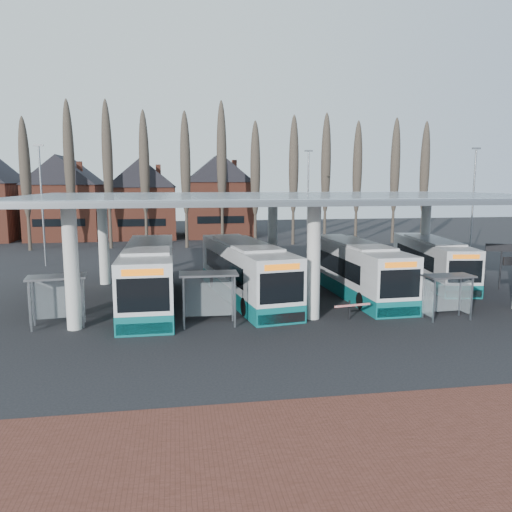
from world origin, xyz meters
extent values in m
plane|color=black|center=(0.00, 0.00, 0.00)|extent=(140.00, 140.00, 0.00)
cube|color=brown|center=(0.00, -12.00, 0.01)|extent=(70.00, 10.00, 0.03)
cylinder|color=silver|center=(-12.00, 2.50, 3.00)|extent=(0.70, 0.70, 6.00)
cylinder|color=silver|center=(-12.00, 13.50, 3.00)|extent=(0.70, 0.70, 6.00)
cylinder|color=silver|center=(0.00, 2.50, 3.00)|extent=(0.70, 0.70, 6.00)
cylinder|color=silver|center=(0.00, 13.50, 3.00)|extent=(0.70, 0.70, 6.00)
cylinder|color=silver|center=(12.00, 13.50, 3.00)|extent=(0.70, 0.70, 6.00)
cube|color=gray|center=(0.00, 8.00, 6.25)|extent=(32.00, 16.00, 0.12)
cube|color=silver|center=(0.00, 8.00, 6.32)|extent=(31.50, 15.50, 0.04)
cone|color=#473D33|center=(-22.00, 33.00, 7.25)|extent=(0.36, 0.36, 14.50)
ellipsoid|color=#473D33|center=(-22.00, 33.00, 8.99)|extent=(1.10, 1.10, 11.02)
cone|color=#473D33|center=(-18.00, 33.00, 7.25)|extent=(0.36, 0.36, 14.50)
ellipsoid|color=#473D33|center=(-18.00, 33.00, 8.99)|extent=(1.10, 1.10, 11.02)
cone|color=#473D33|center=(-14.00, 33.00, 7.25)|extent=(0.36, 0.36, 14.50)
ellipsoid|color=#473D33|center=(-14.00, 33.00, 8.99)|extent=(1.10, 1.10, 11.02)
cone|color=#473D33|center=(-10.00, 33.00, 7.25)|extent=(0.36, 0.36, 14.50)
ellipsoid|color=#473D33|center=(-10.00, 33.00, 8.99)|extent=(1.10, 1.10, 11.02)
cone|color=#473D33|center=(-6.00, 33.00, 7.25)|extent=(0.36, 0.36, 14.50)
ellipsoid|color=#473D33|center=(-6.00, 33.00, 8.99)|extent=(1.10, 1.10, 11.02)
cone|color=#473D33|center=(-2.00, 33.00, 7.25)|extent=(0.36, 0.36, 14.50)
ellipsoid|color=#473D33|center=(-2.00, 33.00, 8.99)|extent=(1.10, 1.10, 11.02)
cone|color=#473D33|center=(2.00, 33.00, 7.25)|extent=(0.36, 0.36, 14.50)
ellipsoid|color=#473D33|center=(2.00, 33.00, 8.99)|extent=(1.10, 1.10, 11.02)
cone|color=#473D33|center=(6.00, 33.00, 7.25)|extent=(0.36, 0.36, 14.50)
ellipsoid|color=#473D33|center=(6.00, 33.00, 8.99)|extent=(1.10, 1.10, 11.02)
cone|color=#473D33|center=(10.00, 33.00, 7.25)|extent=(0.36, 0.36, 14.50)
ellipsoid|color=#473D33|center=(10.00, 33.00, 8.99)|extent=(1.10, 1.10, 11.02)
cone|color=#473D33|center=(14.00, 33.00, 7.25)|extent=(0.36, 0.36, 14.50)
ellipsoid|color=#473D33|center=(14.00, 33.00, 8.99)|extent=(1.10, 1.10, 11.02)
cone|color=#473D33|center=(18.00, 33.00, 7.25)|extent=(0.36, 0.36, 14.50)
ellipsoid|color=#473D33|center=(18.00, 33.00, 8.99)|extent=(1.10, 1.10, 11.02)
cone|color=#473D33|center=(22.00, 33.00, 7.25)|extent=(0.36, 0.36, 14.50)
ellipsoid|color=#473D33|center=(22.00, 33.00, 8.99)|extent=(1.10, 1.10, 11.02)
cube|color=brown|center=(-20.50, 44.00, 3.50)|extent=(8.00, 10.00, 7.00)
pyramid|color=black|center=(-20.50, 44.00, 10.50)|extent=(8.30, 10.30, 3.50)
cube|color=brown|center=(-11.00, 44.00, 3.50)|extent=(8.00, 10.00, 7.00)
pyramid|color=black|center=(-11.00, 44.00, 10.50)|extent=(8.30, 10.30, 3.50)
cube|color=brown|center=(-1.50, 44.00, 3.50)|extent=(8.00, 10.00, 7.00)
pyramid|color=black|center=(-1.50, 44.00, 10.50)|extent=(8.30, 10.30, 3.50)
cylinder|color=slate|center=(-18.00, 22.00, 5.00)|extent=(0.16, 0.16, 10.00)
cube|color=slate|center=(-18.00, 22.00, 10.10)|extent=(0.80, 0.15, 0.15)
cylinder|color=slate|center=(6.00, 26.00, 5.00)|extent=(0.16, 0.16, 10.00)
cube|color=slate|center=(6.00, 26.00, 10.10)|extent=(0.80, 0.15, 0.15)
cylinder|color=slate|center=(20.00, 20.00, 5.00)|extent=(0.16, 0.16, 10.00)
cube|color=slate|center=(20.00, 20.00, 10.10)|extent=(0.80, 0.15, 0.15)
cube|color=white|center=(-8.60, 7.13, 1.91)|extent=(2.79, 12.78, 2.98)
cube|color=#0C5E5F|center=(-8.60, 7.13, 0.48)|extent=(2.81, 12.80, 0.96)
cube|color=white|center=(-8.60, 7.13, 3.46)|extent=(2.49, 7.67, 0.19)
cube|color=black|center=(-8.60, 7.66, 2.02)|extent=(2.81, 9.21, 1.17)
cube|color=black|center=(-8.56, 0.77, 1.97)|extent=(2.39, 0.08, 1.60)
cube|color=black|center=(-8.63, 13.49, 2.02)|extent=(2.31, 0.08, 1.28)
cube|color=#D8610C|center=(-8.56, 0.77, 3.03)|extent=(1.90, 0.06, 0.32)
cube|color=black|center=(-8.56, 0.78, 0.37)|extent=(2.58, 0.10, 0.53)
cylinder|color=black|center=(-9.80, 3.08, 0.51)|extent=(0.30, 1.02, 1.02)
cylinder|color=black|center=(-7.34, 3.09, 0.51)|extent=(0.30, 1.02, 1.02)
cylinder|color=black|center=(-9.85, 10.84, 0.51)|extent=(0.30, 1.02, 1.02)
cylinder|color=black|center=(-7.39, 10.86, 0.51)|extent=(0.30, 1.02, 1.02)
cube|color=white|center=(-2.83, 7.64, 1.88)|extent=(4.52, 12.76, 2.92)
cube|color=#0C5E5F|center=(-2.83, 7.64, 0.47)|extent=(4.55, 12.79, 0.94)
cube|color=white|center=(-2.83, 7.64, 3.39)|extent=(3.50, 7.78, 0.19)
cube|color=black|center=(-2.91, 8.15, 1.98)|extent=(4.03, 9.31, 1.15)
cube|color=black|center=(-1.89, 1.48, 1.93)|extent=(2.32, 0.42, 1.56)
cube|color=black|center=(-3.78, 13.79, 1.98)|extent=(2.24, 0.40, 1.25)
cube|color=#D8610C|center=(-1.89, 1.48, 2.97)|extent=(1.85, 0.33, 0.31)
cube|color=black|center=(-1.89, 1.49, 0.36)|extent=(2.51, 0.47, 0.52)
cylinder|color=black|center=(-3.42, 3.54, 0.50)|extent=(0.44, 1.03, 1.00)
cylinder|color=black|center=(-1.04, 3.91, 0.50)|extent=(0.44, 1.03, 1.00)
cylinder|color=black|center=(-4.57, 11.06, 0.50)|extent=(0.44, 1.03, 1.00)
cylinder|color=black|center=(-2.19, 11.42, 0.50)|extent=(0.44, 1.03, 1.00)
cube|color=white|center=(4.27, 7.79, 1.81)|extent=(2.98, 12.14, 2.81)
cube|color=#0C5E5F|center=(4.27, 7.79, 0.45)|extent=(3.00, 12.16, 0.90)
cube|color=white|center=(4.27, 7.79, 3.26)|extent=(2.55, 7.31, 0.18)
cube|color=black|center=(4.25, 8.29, 1.91)|extent=(2.90, 8.76, 1.11)
cube|color=black|center=(4.48, 1.78, 1.86)|extent=(2.26, 0.14, 1.51)
cube|color=black|center=(4.06, 13.79, 1.91)|extent=(2.18, 0.14, 1.21)
cube|color=#D8610C|center=(4.48, 1.78, 2.86)|extent=(1.79, 0.11, 0.30)
cube|color=black|center=(4.48, 1.79, 0.35)|extent=(2.43, 0.16, 0.50)
cylinder|color=black|center=(3.24, 3.93, 0.48)|extent=(0.31, 0.97, 0.96)
cylinder|color=black|center=(5.56, 4.01, 0.48)|extent=(0.31, 0.97, 0.96)
cylinder|color=black|center=(2.99, 11.26, 0.48)|extent=(0.31, 0.97, 0.96)
cylinder|color=black|center=(5.31, 11.34, 0.48)|extent=(0.31, 0.97, 0.96)
cube|color=white|center=(11.13, 10.70, 1.66)|extent=(3.93, 11.30, 2.59)
cube|color=#0C5E5F|center=(11.13, 10.70, 0.42)|extent=(3.95, 11.33, 0.83)
cube|color=white|center=(11.13, 10.70, 3.00)|extent=(3.06, 6.88, 0.17)
cube|color=black|center=(11.19, 11.16, 1.75)|extent=(3.52, 8.24, 1.02)
cube|color=black|center=(10.33, 5.24, 1.71)|extent=(2.06, 0.35, 1.39)
cube|color=black|center=(11.92, 16.17, 1.75)|extent=(1.99, 0.34, 1.11)
cube|color=#D8610C|center=(10.33, 5.24, 2.63)|extent=(1.64, 0.28, 0.28)
cube|color=black|center=(10.33, 5.25, 0.32)|extent=(2.22, 0.40, 0.46)
cylinder|color=black|center=(9.57, 7.39, 0.44)|extent=(0.38, 0.91, 0.89)
cylinder|color=black|center=(11.68, 7.08, 0.44)|extent=(0.38, 0.91, 0.89)
cylinder|color=black|center=(10.54, 14.06, 0.44)|extent=(0.38, 0.91, 0.89)
cylinder|color=black|center=(12.65, 13.75, 0.44)|extent=(0.38, 0.91, 0.89)
cube|color=gray|center=(-13.95, 2.34, 1.23)|extent=(0.09, 0.09, 2.47)
cube|color=gray|center=(-11.60, 2.63, 1.23)|extent=(0.09, 0.09, 2.47)
cube|color=gray|center=(-14.09, 3.42, 1.23)|extent=(0.09, 0.09, 2.47)
cube|color=gray|center=(-11.74, 3.71, 1.23)|extent=(0.09, 0.09, 2.47)
cube|color=gray|center=(-12.84, 3.02, 2.52)|extent=(2.91, 1.71, 0.10)
cube|color=silver|center=(-12.92, 3.61, 1.28)|extent=(2.35, 0.33, 1.97)
cube|color=silver|center=(-14.07, 2.87, 1.28)|extent=(0.17, 1.08, 1.97)
cube|color=silver|center=(-11.62, 3.18, 1.28)|extent=(0.17, 1.08, 1.97)
cube|color=gray|center=(-6.71, 1.57, 1.29)|extent=(0.08, 0.08, 2.57)
cube|color=gray|center=(-4.24, 1.54, 1.29)|extent=(0.08, 0.08, 2.57)
cube|color=gray|center=(-6.69, 2.71, 1.29)|extent=(0.08, 0.08, 2.57)
cube|color=gray|center=(-4.22, 2.67, 1.29)|extent=(0.08, 0.08, 2.57)
cube|color=gray|center=(-5.47, 2.12, 2.62)|extent=(2.90, 1.48, 0.10)
cube|color=silver|center=(-5.46, 2.74, 1.34)|extent=(2.47, 0.08, 2.06)
cube|color=silver|center=(-6.75, 2.14, 1.34)|extent=(0.06, 1.13, 2.06)
cube|color=silver|center=(-4.18, 2.10, 1.34)|extent=(0.06, 1.13, 2.06)
cube|color=gray|center=(5.85, 0.73, 1.12)|extent=(0.08, 0.08, 2.25)
cube|color=gray|center=(8.01, 0.85, 1.12)|extent=(0.08, 0.08, 2.25)
cube|color=gray|center=(5.80, 1.72, 1.12)|extent=(0.08, 0.08, 2.25)
cube|color=gray|center=(7.95, 1.83, 1.12)|extent=(0.08, 0.08, 2.25)
cube|color=gray|center=(6.90, 1.28, 2.29)|extent=(2.58, 1.39, 0.09)
cube|color=silver|center=(6.87, 1.82, 1.17)|extent=(2.16, 0.15, 1.80)
cube|color=silver|center=(5.78, 1.22, 1.17)|extent=(0.09, 0.99, 1.80)
cube|color=silver|center=(8.02, 1.34, 1.17)|extent=(0.09, 0.99, 1.80)
cylinder|color=black|center=(14.30, 7.50, 1.50)|extent=(0.09, 0.09, 2.99)
cube|color=black|center=(14.30, 7.50, 2.80)|extent=(1.98, 0.79, 0.51)
cube|color=black|center=(1.83, 2.01, 0.51)|extent=(0.07, 0.07, 1.01)
cube|color=red|center=(1.83, 1.55, 0.87)|extent=(2.01, 0.42, 0.09)
camera|label=1|loc=(-7.02, -22.18, 7.14)|focal=35.00mm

